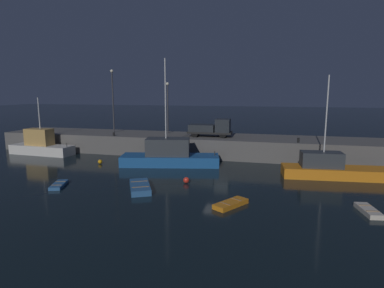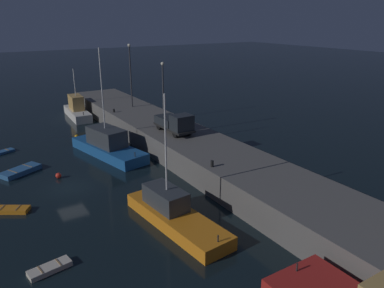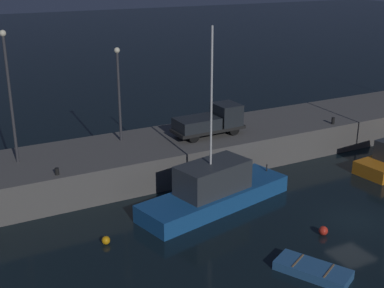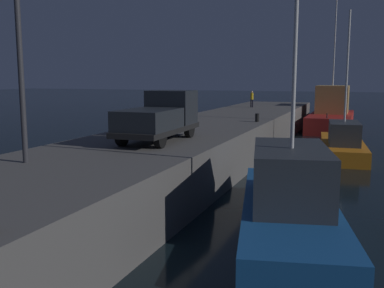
% 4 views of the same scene
% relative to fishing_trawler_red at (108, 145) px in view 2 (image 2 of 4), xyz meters
% --- Properties ---
extents(ground_plane, '(320.00, 320.00, 0.00)m').
position_rel_fishing_trawler_red_xyz_m(ground_plane, '(6.79, -6.23, -1.18)').
color(ground_plane, black).
extents(pier_quay, '(67.17, 7.42, 2.53)m').
position_rel_fishing_trawler_red_xyz_m(pier_quay, '(6.79, 7.45, 0.08)').
color(pier_quay, '#5B5956').
rests_on(pier_quay, ground).
extents(fishing_trawler_red, '(11.69, 5.57, 12.12)m').
position_rel_fishing_trawler_red_xyz_m(fishing_trawler_red, '(0.00, 0.00, 0.00)').
color(fishing_trawler_red, '#195193').
rests_on(fishing_trawler_red, ground).
extents(fishing_boat_white, '(10.58, 3.83, 10.05)m').
position_rel_fishing_trawler_red_xyz_m(fishing_boat_white, '(17.39, -1.12, -0.29)').
color(fishing_boat_white, orange).
rests_on(fishing_boat_white, ground).
extents(fishing_boat_orange, '(9.08, 2.98, 7.70)m').
position_rel_fishing_trawler_red_xyz_m(fishing_boat_orange, '(-19.00, 1.85, 0.04)').
color(fishing_boat_orange, silver).
rests_on(fishing_boat_orange, ground).
extents(dinghy_orange_near, '(2.50, 3.08, 0.39)m').
position_rel_fishing_trawler_red_xyz_m(dinghy_orange_near, '(8.65, -11.60, -1.01)').
color(dinghy_orange_near, orange).
rests_on(dinghy_orange_near, ground).
extents(rowboat_white_mid, '(1.81, 2.81, 0.32)m').
position_rel_fishing_trawler_red_xyz_m(rowboat_white_mid, '(-7.08, -10.44, -1.04)').
color(rowboat_white_mid, '#2D6099').
rests_on(rowboat_white_mid, ground).
extents(dinghy_red_small, '(1.38, 2.74, 0.38)m').
position_rel_fishing_trawler_red_xyz_m(dinghy_red_small, '(18.25, -10.57, -1.01)').
color(dinghy_red_small, beige).
rests_on(dinghy_red_small, ground).
extents(rowboat_blue_far, '(3.26, 4.25, 0.54)m').
position_rel_fishing_trawler_red_xyz_m(rowboat_blue_far, '(0.45, -9.56, -0.93)').
color(rowboat_blue_far, '#2D6099').
rests_on(rowboat_blue_far, ground).
extents(mooring_buoy_near, '(0.50, 0.50, 0.50)m').
position_rel_fishing_trawler_red_xyz_m(mooring_buoy_near, '(-8.20, -1.38, -0.93)').
color(mooring_buoy_near, orange).
rests_on(mooring_buoy_near, ground).
extents(mooring_buoy_mid, '(0.56, 0.56, 0.56)m').
position_rel_fishing_trawler_red_xyz_m(mooring_buoy_mid, '(3.83, -6.59, -0.90)').
color(mooring_buoy_mid, red).
rests_on(mooring_buoy_mid, ground).
extents(lamp_post_west, '(0.44, 0.44, 9.09)m').
position_rel_fishing_trawler_red_xyz_m(lamp_post_west, '(-11.21, 7.99, 6.58)').
color(lamp_post_west, '#38383D').
rests_on(lamp_post_west, pier_quay).
extents(lamp_post_east, '(0.44, 0.44, 7.26)m').
position_rel_fishing_trawler_red_xyz_m(lamp_post_east, '(-3.16, 9.02, 5.63)').
color(lamp_post_east, '#38383D').
rests_on(lamp_post_east, pier_quay).
extents(utility_truck, '(5.88, 2.36, 2.40)m').
position_rel_fishing_trawler_red_xyz_m(utility_truck, '(3.72, 6.85, 2.51)').
color(utility_truck, black).
rests_on(utility_truck, pier_quay).
extents(bollard_west, '(0.28, 0.28, 0.47)m').
position_rel_fishing_trawler_red_xyz_m(bollard_west, '(-9.38, 4.42, 1.58)').
color(bollard_west, black).
rests_on(bollard_west, pier_quay).
extents(bollard_central, '(0.28, 0.28, 0.58)m').
position_rel_fishing_trawler_red_xyz_m(bollard_central, '(14.52, 4.49, 1.64)').
color(bollard_central, black).
rests_on(bollard_central, pier_quay).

